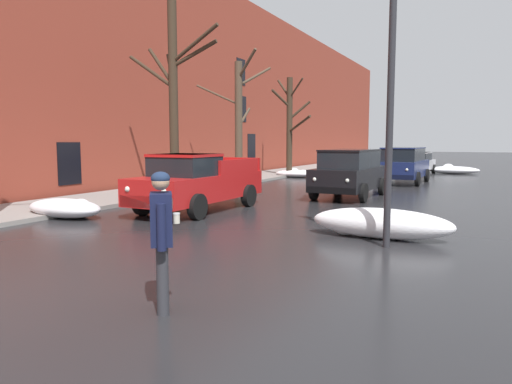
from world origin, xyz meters
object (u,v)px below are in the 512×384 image
(bare_tree_far_down_block, at_px, (290,123))
(pickup_truck_red_approaching_near_lane, at_px, (197,182))
(sedan_silver_parked_far_down_block, at_px, (417,163))
(street_lamp_post, at_px, (391,94))
(bare_tree_mid_block, at_px, (239,120))
(suv_black_parked_kerbside_close, at_px, (350,171))
(pedestrian_with_coffee, at_px, (162,230))
(bare_tree_second_along_sidewalk, at_px, (174,91))
(suv_darkblue_parked_kerbside_mid, at_px, (403,164))

(bare_tree_far_down_block, xyz_separation_m, pickup_truck_red_approaching_near_lane, (2.68, -13.98, -2.31))
(bare_tree_far_down_block, xyz_separation_m, sedan_silver_parked_far_down_block, (6.36, 6.23, -2.43))
(street_lamp_post, bearing_deg, bare_tree_mid_block, 130.81)
(suv_black_parked_kerbside_close, distance_m, street_lamp_post, 8.95)
(pedestrian_with_coffee, bearing_deg, pickup_truck_red_approaching_near_lane, 120.57)
(bare_tree_second_along_sidewalk, distance_m, bare_tree_mid_block, 5.20)
(pickup_truck_red_approaching_near_lane, bearing_deg, suv_darkblue_parked_kerbside_mid, 72.75)
(sedan_silver_parked_far_down_block, xyz_separation_m, pedestrian_with_coffee, (0.76, -27.71, 0.28))
(sedan_silver_parked_far_down_block, bearing_deg, bare_tree_second_along_sidewalk, -109.94)
(suv_darkblue_parked_kerbside_mid, height_order, sedan_silver_parked_far_down_block, suv_darkblue_parked_kerbside_mid)
(bare_tree_mid_block, height_order, suv_black_parked_kerbside_close, bare_tree_mid_block)
(pickup_truck_red_approaching_near_lane, bearing_deg, bare_tree_second_along_sidewalk, 135.80)
(pedestrian_with_coffee, bearing_deg, suv_darkblue_parked_kerbside_mid, 91.21)
(bare_tree_far_down_block, xyz_separation_m, street_lamp_post, (8.89, -16.53, -0.14))
(suv_black_parked_kerbside_close, xyz_separation_m, street_lamp_post, (2.98, -8.18, 2.06))
(pickup_truck_red_approaching_near_lane, relative_size, street_lamp_post, 0.95)
(bare_tree_mid_block, relative_size, sedan_silver_parked_far_down_block, 1.47)
(bare_tree_mid_block, height_order, suv_darkblue_parked_kerbside_mid, bare_tree_mid_block)
(bare_tree_far_down_block, height_order, suv_darkblue_parked_kerbside_mid, bare_tree_far_down_block)
(bare_tree_second_along_sidewalk, height_order, suv_black_parked_kerbside_close, bare_tree_second_along_sidewalk)
(bare_tree_far_down_block, distance_m, suv_black_parked_kerbside_close, 10.46)
(street_lamp_post, bearing_deg, pedestrian_with_coffee, -109.69)
(suv_black_parked_kerbside_close, distance_m, pedestrian_with_coffee, 13.19)
(bare_tree_far_down_block, bearing_deg, sedan_silver_parked_far_down_block, 44.40)
(bare_tree_second_along_sidewalk, bearing_deg, sedan_silver_parked_far_down_block, 70.06)
(bare_tree_far_down_block, distance_m, pickup_truck_red_approaching_near_lane, 14.42)
(pickup_truck_red_approaching_near_lane, bearing_deg, bare_tree_far_down_block, 100.84)
(pickup_truck_red_approaching_near_lane, distance_m, pedestrian_with_coffee, 8.72)
(suv_darkblue_parked_kerbside_mid, height_order, street_lamp_post, street_lamp_post)
(suv_black_parked_kerbside_close, xyz_separation_m, suv_darkblue_parked_kerbside_mid, (0.78, 7.27, 0.00))
(bare_tree_far_down_block, bearing_deg, bare_tree_mid_block, -90.14)
(bare_tree_second_along_sidewalk, relative_size, suv_black_parked_kerbside_close, 1.65)
(suv_darkblue_parked_kerbside_mid, xyz_separation_m, street_lamp_post, (2.20, -15.44, 2.06))
(suv_darkblue_parked_kerbside_mid, bearing_deg, bare_tree_mid_block, -142.51)
(suv_darkblue_parked_kerbside_mid, bearing_deg, pedestrian_with_coffee, -88.79)
(bare_tree_far_down_block, bearing_deg, suv_darkblue_parked_kerbside_mid, -9.20)
(bare_tree_second_along_sidewalk, relative_size, sedan_silver_parked_far_down_block, 1.76)
(bare_tree_second_along_sidewalk, height_order, bare_tree_mid_block, bare_tree_second_along_sidewalk)
(bare_tree_far_down_block, bearing_deg, suv_black_parked_kerbside_close, -54.74)
(suv_black_parked_kerbside_close, xyz_separation_m, sedan_silver_parked_far_down_block, (0.45, 14.57, -0.24))
(bare_tree_mid_block, xyz_separation_m, suv_black_parked_kerbside_close, (5.92, -2.13, -2.16))
(bare_tree_far_down_block, relative_size, sedan_silver_parked_far_down_block, 1.40)
(sedan_silver_parked_far_down_block, bearing_deg, street_lamp_post, -83.66)
(suv_darkblue_parked_kerbside_mid, distance_m, street_lamp_post, 15.74)
(bare_tree_second_along_sidewalk, bearing_deg, pickup_truck_red_approaching_near_lane, -44.20)
(suv_black_parked_kerbside_close, bearing_deg, pickup_truck_red_approaching_near_lane, -119.81)
(suv_darkblue_parked_kerbside_mid, relative_size, sedan_silver_parked_far_down_block, 1.08)
(bare_tree_mid_block, relative_size, pickup_truck_red_approaching_near_lane, 1.22)
(suv_black_parked_kerbside_close, bearing_deg, suv_darkblue_parked_kerbside_mid, 83.88)
(sedan_silver_parked_far_down_block, bearing_deg, suv_black_parked_kerbside_close, -91.79)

